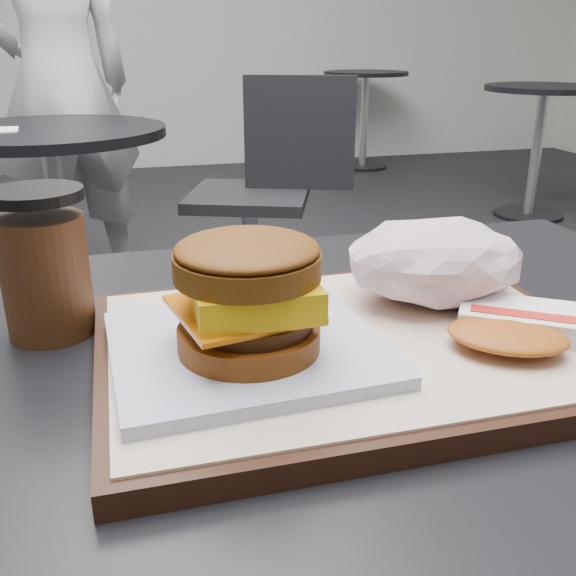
# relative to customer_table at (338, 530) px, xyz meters

# --- Properties ---
(customer_table) EXTENTS (0.80, 0.60, 0.77)m
(customer_table) POSITION_rel_customer_table_xyz_m (0.00, 0.00, 0.00)
(customer_table) COLOR #A5A5AA
(customer_table) RESTS_ON ground
(serving_tray) EXTENTS (0.38, 0.28, 0.02)m
(serving_tray) POSITION_rel_customer_table_xyz_m (-0.00, -0.02, 0.20)
(serving_tray) COLOR black
(serving_tray) RESTS_ON customer_table
(breakfast_sandwich) EXTENTS (0.20, 0.18, 0.09)m
(breakfast_sandwich) POSITION_rel_customer_table_xyz_m (-0.09, -0.04, 0.24)
(breakfast_sandwich) COLOR silver
(breakfast_sandwich) RESTS_ON serving_tray
(hash_brown) EXTENTS (0.14, 0.13, 0.02)m
(hash_brown) POSITION_rel_customer_table_xyz_m (0.12, -0.05, 0.22)
(hash_brown) COLOR white
(hash_brown) RESTS_ON serving_tray
(crumpled_wrapper) EXTENTS (0.16, 0.12, 0.07)m
(crumpled_wrapper) POSITION_rel_customer_table_xyz_m (0.09, 0.03, 0.24)
(crumpled_wrapper) COLOR white
(crumpled_wrapper) RESTS_ON serving_tray
(coffee_cup) EXTENTS (0.08, 0.08, 0.12)m
(coffee_cup) POSITION_rel_customer_table_xyz_m (-0.23, 0.09, 0.24)
(coffee_cup) COLOR #3B1E0E
(coffee_cup) RESTS_ON customer_table
(neighbor_table) EXTENTS (0.70, 0.70, 0.75)m
(neighbor_table) POSITION_rel_customer_table_xyz_m (-0.35, 1.65, -0.03)
(neighbor_table) COLOR black
(neighbor_table) RESTS_ON ground
(neighbor_chair) EXTENTS (0.65, 0.54, 0.88)m
(neighbor_chair) POSITION_rel_customer_table_xyz_m (0.36, 1.82, -0.07)
(neighbor_chair) COLOR #9E9DA2
(neighbor_chair) RESTS_ON ground
(patron) EXTENTS (0.72, 0.62, 1.68)m
(patron) POSITION_rel_customer_table_xyz_m (-0.34, 2.23, 0.26)
(patron) COLOR silver
(patron) RESTS_ON ground
(bg_table_near) EXTENTS (0.66, 0.66, 0.75)m
(bg_table_near) POSITION_rel_customer_table_xyz_m (2.20, 2.80, -0.02)
(bg_table_near) COLOR black
(bg_table_near) RESTS_ON ground
(bg_table_far) EXTENTS (0.66, 0.66, 0.75)m
(bg_table_far) POSITION_rel_customer_table_xyz_m (1.80, 4.50, -0.02)
(bg_table_far) COLOR black
(bg_table_far) RESTS_ON ground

